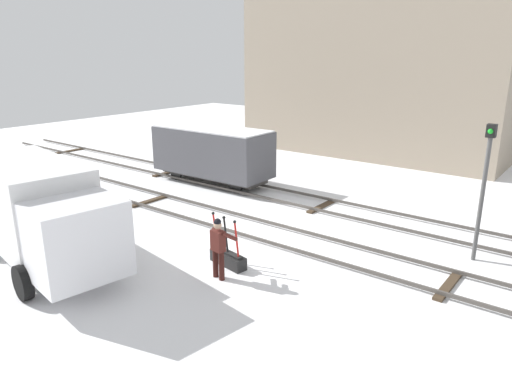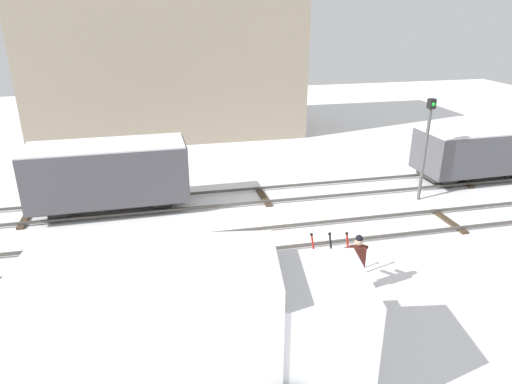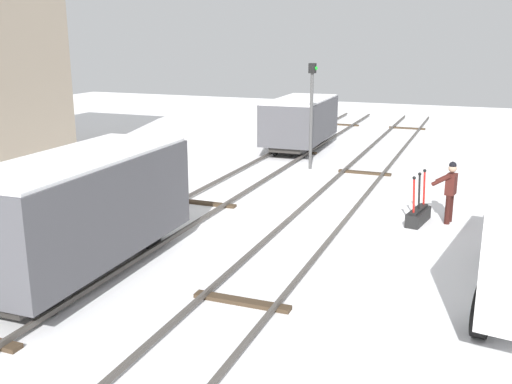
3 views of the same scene
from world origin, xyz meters
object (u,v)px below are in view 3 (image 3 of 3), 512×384
object	(u,v)px
freight_car_near_switch	(300,121)
freight_car_mid_siding	(81,209)
rail_worker	(450,189)
signal_post	(312,105)
switch_lever_frame	(418,214)

from	to	relation	value
freight_car_near_switch	freight_car_mid_siding	world-z (taller)	freight_car_mid_siding
rail_worker	signal_post	xyz separation A→B (m)	(5.11, 5.39, 1.47)
rail_worker	signal_post	bearing A→B (deg)	56.41
signal_post	freight_car_mid_siding	world-z (taller)	signal_post
freight_car_near_switch	freight_car_mid_siding	size ratio (longest dim) A/B	0.93
freight_car_mid_siding	freight_car_near_switch	bearing A→B (deg)	-1.03
rail_worker	freight_car_near_switch	distance (m)	11.13
rail_worker	signal_post	size ratio (longest dim) A/B	0.43
freight_car_near_switch	signal_post	bearing A→B (deg)	-158.70
rail_worker	freight_car_mid_siding	size ratio (longest dim) A/B	0.30
switch_lever_frame	rail_worker	world-z (taller)	rail_worker
signal_post	freight_car_near_switch	distance (m)	4.06
switch_lever_frame	rail_worker	bearing A→B (deg)	-55.39
signal_post	freight_car_mid_siding	size ratio (longest dim) A/B	0.70
switch_lever_frame	freight_car_mid_siding	distance (m)	8.89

